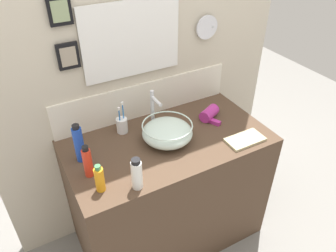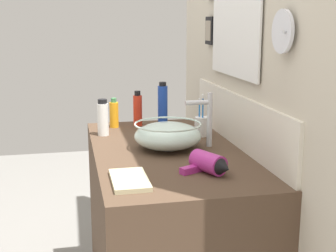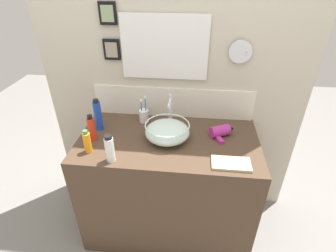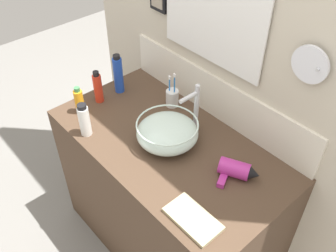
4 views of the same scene
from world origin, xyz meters
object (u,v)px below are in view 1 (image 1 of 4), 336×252
faucet (153,107)px  hair_drier (211,113)px  glass_bowl_sink (167,132)px  shampoo_bottle (88,162)px  hand_towel (245,140)px  spray_bottle (79,144)px  toothbrush_cup (122,125)px  soap_dispenser (100,179)px  lotion_bottle (137,174)px

faucet → hair_drier: faucet is taller
glass_bowl_sink → hair_drier: (0.35, 0.08, -0.02)m
hair_drier → shampoo_bottle: size_ratio=1.01×
hair_drier → hand_towel: hair_drier is taller
faucet → spray_bottle: (-0.48, -0.10, -0.03)m
hair_drier → toothbrush_cup: size_ratio=0.91×
faucet → shampoo_bottle: 0.53m
toothbrush_cup → shampoo_bottle: bearing=-137.3°
shampoo_bottle → soap_dispenser: shampoo_bottle is taller
soap_dispenser → hand_towel: 0.85m
lotion_bottle → hair_drier: bearing=26.8°
spray_bottle → lotion_bottle: bearing=-61.4°
hair_drier → spray_bottle: spray_bottle is taller
glass_bowl_sink → spray_bottle: 0.48m
toothbrush_cup → soap_dispenser: (-0.27, -0.39, 0.02)m
glass_bowl_sink → shampoo_bottle: size_ratio=1.58×
hair_drier → toothbrush_cup: 0.56m
glass_bowl_sink → hand_towel: 0.45m
faucet → hair_drier: size_ratio=1.29×
glass_bowl_sink → spray_bottle: size_ratio=1.28×
glass_bowl_sink → hand_towel: size_ratio=1.29×
soap_dispenser → glass_bowl_sink: bearing=21.8°
glass_bowl_sink → faucet: size_ratio=1.21×
faucet → lotion_bottle: (-0.30, -0.42, -0.05)m
glass_bowl_sink → lotion_bottle: 0.39m
glass_bowl_sink → soap_dispenser: soap_dispenser is taller
toothbrush_cup → hand_towel: toothbrush_cup is taller
glass_bowl_sink → hair_drier: bearing=12.4°
faucet → spray_bottle: faucet is taller
soap_dispenser → hand_towel: bearing=-2.2°
toothbrush_cup → spray_bottle: bearing=-155.6°
faucet → lotion_bottle: faucet is taller
lotion_bottle → faucet: bearing=54.5°
glass_bowl_sink → faucet: bearing=90.0°
toothbrush_cup → hand_towel: size_ratio=0.91×
spray_bottle → glass_bowl_sink: bearing=-8.7°
shampoo_bottle → spray_bottle: (-0.00, 0.13, 0.02)m
shampoo_bottle → spray_bottle: size_ratio=0.81×
glass_bowl_sink → lotion_bottle: lotion_bottle is taller
shampoo_bottle → hand_towel: bearing=-10.3°
glass_bowl_sink → hand_towel: bearing=-29.1°
toothbrush_cup → lotion_bottle: toothbrush_cup is taller
spray_bottle → faucet: bearing=11.4°
glass_bowl_sink → hair_drier: 0.36m
lotion_bottle → spray_bottle: 0.37m
spray_bottle → hair_drier: bearing=0.3°
soap_dispenser → hand_towel: (0.85, -0.03, -0.06)m
hair_drier → toothbrush_cup: bearing=167.1°
faucet → spray_bottle: bearing=-168.6°
hair_drier → spray_bottle: size_ratio=0.82×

